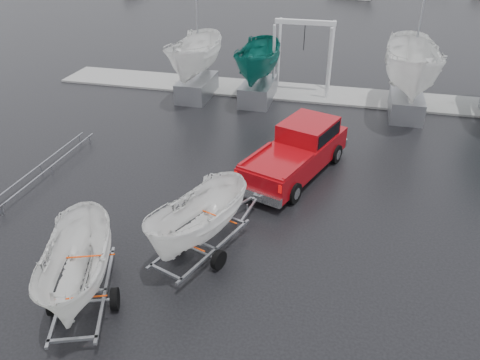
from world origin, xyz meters
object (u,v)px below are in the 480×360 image
trailer_hitched (198,183)px  pickup_truck (299,149)px  boat_hoist (304,47)px  trailer_parked (69,225)px

trailer_hitched → pickup_truck: bearing=90.0°
boat_hoist → pickup_truck: bearing=-83.1°
trailer_hitched → trailer_parked: bearing=-111.0°
trailer_hitched → trailer_parked: 3.62m
pickup_truck → trailer_hitched: trailer_hitched is taller
trailer_parked → pickup_truck: bearing=42.4°
trailer_parked → trailer_hitched: bearing=29.0°
pickup_truck → boat_hoist: (-1.13, 9.36, 1.66)m
pickup_truck → trailer_hitched: (-2.14, -6.05, 1.57)m
boat_hoist → trailer_parked: bearing=-100.5°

